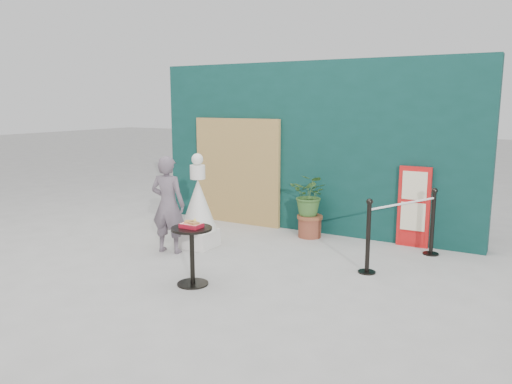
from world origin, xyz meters
name	(u,v)px	position (x,y,z in m)	size (l,w,h in m)	color
ground	(210,282)	(0.00, 0.00, 0.00)	(60.00, 60.00, 0.00)	#ADAAA5
back_wall	(310,148)	(0.00, 3.15, 1.50)	(6.00, 0.30, 3.00)	#0B312B
bamboo_fence	(237,171)	(-1.40, 2.94, 1.00)	(1.80, 0.08, 2.00)	tan
woman	(168,205)	(-1.32, 0.79, 0.75)	(0.55, 0.36, 1.50)	#635560
menu_board	(414,207)	(1.90, 2.95, 0.65)	(0.50, 0.07, 1.30)	red
statue	(198,209)	(-1.09, 1.26, 0.62)	(0.59, 0.59, 1.51)	silver
cafe_table	(192,247)	(-0.15, -0.17, 0.50)	(0.52, 0.52, 0.75)	black
food_basket	(192,225)	(-0.15, -0.17, 0.79)	(0.26, 0.19, 0.11)	#AD1225
planter	(310,201)	(0.23, 2.67, 0.64)	(0.65, 0.56, 1.10)	brown
stanchion_barrier	(402,230)	(1.95, 2.01, 0.49)	(0.84, 1.54, 1.03)	black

